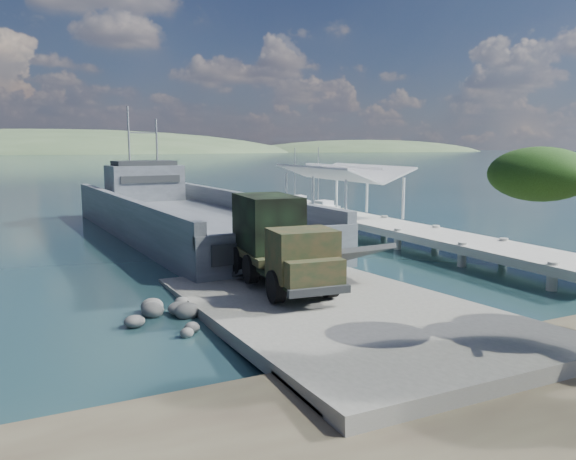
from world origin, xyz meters
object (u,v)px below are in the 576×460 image
(sailboat_near, at_px, (319,208))
(sailboat_far, at_px, (295,202))
(pier, at_px, (348,211))
(military_truck, at_px, (278,241))
(soldier, at_px, (322,281))
(landing_craft, at_px, (184,223))

(sailboat_near, distance_m, sailboat_far, 6.81)
(pier, height_order, military_truck, pier)
(pier, xyz_separation_m, soldier, (-13.33, -19.40, -0.19))
(pier, distance_m, landing_craft, 13.21)
(pier, bearing_deg, landing_craft, 165.47)
(military_truck, bearing_deg, landing_craft, 92.80)
(military_truck, relative_size, soldier, 4.83)
(military_truck, height_order, sailboat_near, sailboat_near)
(landing_craft, relative_size, soldier, 21.09)
(landing_craft, xyz_separation_m, soldier, (-0.56, -22.71, 0.49))
(sailboat_far, bearing_deg, landing_craft, -133.32)
(pier, distance_m, soldier, 23.55)
(pier, distance_m, military_truck, 20.71)
(military_truck, distance_m, sailboat_near, 33.81)
(sailboat_far, bearing_deg, soldier, -111.10)
(landing_craft, distance_m, military_truck, 19.03)
(military_truck, bearing_deg, pier, 54.24)
(military_truck, bearing_deg, sailboat_far, 67.38)
(military_truck, height_order, soldier, military_truck)
(pier, relative_size, military_truck, 5.02)
(landing_craft, xyz_separation_m, sailboat_near, (17.20, 9.61, -0.55))
(pier, xyz_separation_m, sailboat_near, (4.43, 12.92, -1.23))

